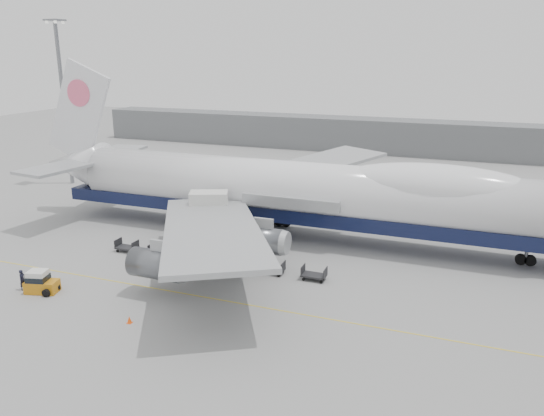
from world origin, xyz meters
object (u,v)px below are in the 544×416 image
at_px(airliner, 297,190).
at_px(catering_truck, 209,214).
at_px(ground_worker, 23,280).
at_px(baggage_tug, 40,283).

height_order(airliner, catering_truck, airliner).
bearing_deg(ground_worker, airliner, -44.66).
xyz_separation_m(airliner, ground_worker, (-18.73, -22.39, -4.67)).
height_order(airliner, baggage_tug, airliner).
bearing_deg(baggage_tug, airliner, 38.09).
height_order(catering_truck, baggage_tug, catering_truck).
distance_m(airliner, ground_worker, 29.57).
bearing_deg(airliner, baggage_tug, -127.17).
distance_m(airliner, catering_truck, 10.30).
height_order(airliner, ground_worker, airliner).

